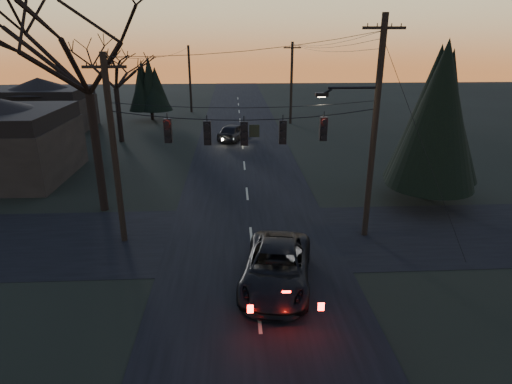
{
  "coord_description": "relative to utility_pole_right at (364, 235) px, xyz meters",
  "views": [
    {
      "loc": [
        -0.76,
        -8.47,
        9.11
      ],
      "look_at": [
        0.13,
        8.22,
        2.97
      ],
      "focal_mm": 30.0,
      "sensor_mm": 36.0,
      "label": 1
    }
  ],
  "objects": [
    {
      "name": "span_signal_assembly",
      "position": [
        -5.74,
        0.0,
        5.16
      ],
      "size": [
        11.5,
        0.44,
        1.69
      ],
      "color": "black",
      "rests_on": "ground"
    },
    {
      "name": "house_left_far",
      "position": [
        -25.5,
        26.0,
        2.6
      ],
      "size": [
        9.0,
        7.0,
        5.2
      ],
      "color": "black",
      "rests_on": "ground"
    },
    {
      "name": "utility_pole_far_l",
      "position": [
        -11.5,
        36.0,
        0.0
      ],
      "size": [
        0.3,
        0.3,
        8.0
      ],
      "primitive_type": null,
      "color": "black",
      "rests_on": "ground"
    },
    {
      "name": "cross_road",
      "position": [
        -5.5,
        0.0,
        0.01
      ],
      "size": [
        60.0,
        7.0,
        0.02
      ],
      "primitive_type": "cube",
      "color": "black",
      "rests_on": "ground"
    },
    {
      "name": "main_road",
      "position": [
        -5.5,
        10.0,
        0.01
      ],
      "size": [
        8.0,
        120.0,
        0.02
      ],
      "primitive_type": "cube",
      "color": "black",
      "rests_on": "ground"
    },
    {
      "name": "sedan_oncoming_a",
      "position": [
        -6.3,
        20.34,
        0.76
      ],
      "size": [
        3.23,
        4.79,
        1.51
      ],
      "primitive_type": "imported",
      "rotation": [
        0.0,
        0.0,
        2.78
      ],
      "color": "black",
      "rests_on": "ground"
    },
    {
      "name": "utility_pole_left",
      "position": [
        -11.5,
        0.0,
        0.0
      ],
      "size": [
        1.8,
        0.3,
        8.5
      ],
      "primitive_type": null,
      "color": "black",
      "rests_on": "ground"
    },
    {
      "name": "evergreen_right",
      "position": [
        4.98,
        4.74,
        4.53
      ],
      "size": [
        4.81,
        4.81,
        7.88
      ],
      "color": "black",
      "rests_on": "ground"
    },
    {
      "name": "bare_tree_left",
      "position": [
        -13.5,
        3.91,
        8.85
      ],
      "size": [
        10.09,
        10.09,
        12.65
      ],
      "color": "black",
      "rests_on": "ground"
    },
    {
      "name": "utility_pole_right",
      "position": [
        0.0,
        0.0,
        0.0
      ],
      "size": [
        5.0,
        0.3,
        10.0
      ],
      "primitive_type": null,
      "color": "black",
      "rests_on": "ground"
    },
    {
      "name": "suv_near",
      "position": [
        -4.7,
        -4.18,
        0.76
      ],
      "size": [
        3.43,
        5.8,
        1.51
      ],
      "primitive_type": "imported",
      "rotation": [
        0.0,
        0.0,
        -0.18
      ],
      "color": "black",
      "rests_on": "ground"
    },
    {
      "name": "evergreen_dist",
      "position": [
        -15.54,
        31.16,
        3.69
      ],
      "size": [
        3.85,
        3.85,
        6.2
      ],
      "color": "black",
      "rests_on": "ground"
    },
    {
      "name": "utility_pole_far_r",
      "position": [
        0.0,
        28.0,
        0.0
      ],
      "size": [
        1.8,
        0.3,
        8.5
      ],
      "primitive_type": null,
      "color": "black",
      "rests_on": "ground"
    },
    {
      "name": "bare_tree_dist",
      "position": [
        -16.46,
        20.31,
        6.61
      ],
      "size": [
        6.69,
        6.69,
        9.46
      ],
      "color": "black",
      "rests_on": "ground"
    }
  ]
}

